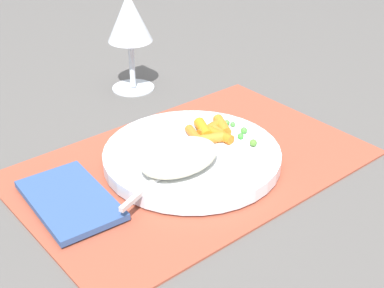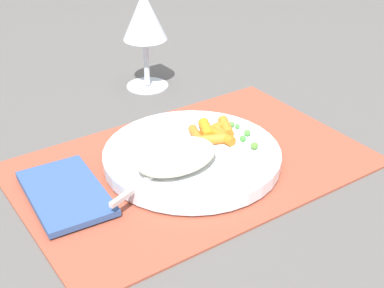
{
  "view_description": "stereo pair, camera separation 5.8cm",
  "coord_description": "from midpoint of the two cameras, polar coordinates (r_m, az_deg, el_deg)",
  "views": [
    {
      "loc": [
        -0.4,
        -0.48,
        0.39
      ],
      "look_at": [
        0.0,
        0.0,
        0.03
      ],
      "focal_mm": 50.45,
      "sensor_mm": 36.0,
      "label": 1
    },
    {
      "loc": [
        -0.35,
        -0.51,
        0.39
      ],
      "look_at": [
        0.0,
        0.0,
        0.03
      ],
      "focal_mm": 50.45,
      "sensor_mm": 36.0,
      "label": 2
    }
  ],
  "objects": [
    {
      "name": "rice_mound",
      "position": [
        0.68,
        0.76,
        -1.37
      ],
      "size": [
        0.11,
        0.08,
        0.03
      ],
      "primitive_type": "ellipsoid",
      "color": "beige",
      "rests_on": "plate"
    },
    {
      "name": "pea_scatter",
      "position": [
        0.75,
        5.62,
        0.63
      ],
      "size": [
        0.09,
        0.09,
        0.01
      ],
      "color": "green",
      "rests_on": "plate"
    },
    {
      "name": "napkin",
      "position": [
        0.67,
        -10.82,
        -5.16
      ],
      "size": [
        0.1,
        0.15,
        0.01
      ],
      "primitive_type": "cube",
      "rotation": [
        0.0,
        0.0,
        -0.07
      ],
      "color": "#33518C",
      "rests_on": "placemat"
    },
    {
      "name": "carrot_portion",
      "position": [
        0.75,
        4.55,
        1.19
      ],
      "size": [
        0.08,
        0.07,
        0.02
      ],
      "color": "orange",
      "rests_on": "plate"
    },
    {
      "name": "ground_plane",
      "position": [
        0.73,
        2.28,
        -2.34
      ],
      "size": [
        2.4,
        2.4,
        0.0
      ],
      "primitive_type": "plane",
      "color": "#565451"
    },
    {
      "name": "fork",
      "position": [
        0.7,
        0.8,
        -1.67
      ],
      "size": [
        0.2,
        0.08,
        0.01
      ],
      "color": "silver",
      "rests_on": "plate"
    },
    {
      "name": "wine_glass",
      "position": [
        0.92,
        -3.2,
        13.0
      ],
      "size": [
        0.08,
        0.08,
        0.17
      ],
      "color": "silver",
      "rests_on": "ground_plane"
    },
    {
      "name": "placemat",
      "position": [
        0.73,
        2.29,
        -2.14
      ],
      "size": [
        0.47,
        0.3,
        0.01
      ],
      "primitive_type": "cube",
      "color": "#9E4733",
      "rests_on": "ground_plane"
    },
    {
      "name": "plate",
      "position": [
        0.73,
        2.31,
        -1.35
      ],
      "size": [
        0.24,
        0.24,
        0.02
      ],
      "primitive_type": "cylinder",
      "color": "white",
      "rests_on": "placemat"
    }
  ]
}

